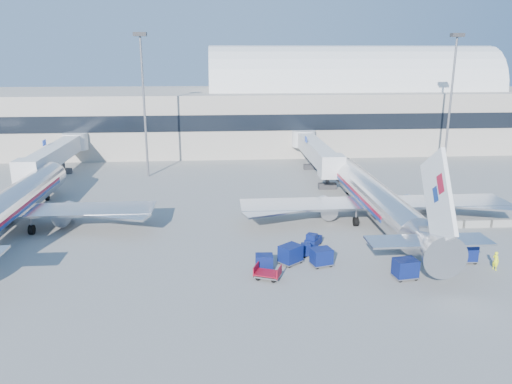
{
  "coord_description": "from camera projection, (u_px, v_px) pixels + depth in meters",
  "views": [
    {
      "loc": [
        -8.46,
        -50.61,
        19.57
      ],
      "look_at": [
        -4.11,
        6.0,
        3.68
      ],
      "focal_mm": 35.0,
      "sensor_mm": 36.0,
      "label": 1
    }
  ],
  "objects": [
    {
      "name": "mast_east",
      "position": [
        452.0,
        83.0,
        81.53
      ],
      "size": [
        2.0,
        1.2,
        22.6
      ],
      "color": "slate",
      "rests_on": "ground"
    },
    {
      "name": "tug_left",
      "position": [
        313.0,
        240.0,
        52.1
      ],
      "size": [
        2.19,
        2.55,
        1.5
      ],
      "rotation": [
        0.0,
        0.0,
        1.01
      ],
      "color": "#0A164F",
      "rests_on": "ground"
    },
    {
      "name": "barrier_near",
      "position": [
        449.0,
        224.0,
        57.62
      ],
      "size": [
        3.0,
        0.55,
        0.9
      ],
      "primitive_type": "cube",
      "color": "#9E9E96",
      "rests_on": "ground"
    },
    {
      "name": "jetbridge_near",
      "position": [
        314.0,
        149.0,
        83.58
      ],
      "size": [
        4.4,
        27.5,
        6.25
      ],
      "color": "silver",
      "rests_on": "ground"
    },
    {
      "name": "cart_train_a",
      "position": [
        321.0,
        257.0,
        47.26
      ],
      "size": [
        2.27,
        1.94,
        1.72
      ],
      "rotation": [
        0.0,
        0.0,
        0.26
      ],
      "color": "#0A164F",
      "rests_on": "ground"
    },
    {
      "name": "tug_lead",
      "position": [
        309.0,
        250.0,
        49.72
      ],
      "size": [
        2.13,
        1.29,
        1.31
      ],
      "rotation": [
        0.0,
        0.0,
        0.15
      ],
      "color": "#0A164F",
      "rests_on": "ground"
    },
    {
      "name": "cart_open_red",
      "position": [
        268.0,
        274.0,
        44.62
      ],
      "size": [
        2.71,
        2.34,
        0.61
      ],
      "rotation": [
        0.0,
        0.0,
        -0.39
      ],
      "color": "slate",
      "rests_on": "ground"
    },
    {
      "name": "barrier_mid",
      "position": [
        477.0,
        224.0,
        57.86
      ],
      "size": [
        3.0,
        0.55,
        0.9
      ],
      "primitive_type": "cube",
      "color": "#9E9E96",
      "rests_on": "ground"
    },
    {
      "name": "tug_right",
      "position": [
        427.0,
        237.0,
        52.8
      ],
      "size": [
        2.87,
        2.08,
        1.69
      ],
      "rotation": [
        0.0,
        0.0,
        -0.34
      ],
      "color": "#0A164F",
      "rests_on": "ground"
    },
    {
      "name": "cart_solo_far",
      "position": [
        465.0,
        253.0,
        48.13
      ],
      "size": [
        2.11,
        1.66,
        1.8
      ],
      "rotation": [
        0.0,
        0.0,
        -0.05
      ],
      "color": "#0A164F",
      "rests_on": "ground"
    },
    {
      "name": "mast_west",
      "position": [
        143.0,
        84.0,
        77.84
      ],
      "size": [
        2.0,
        1.2,
        22.6
      ],
      "color": "slate",
      "rests_on": "ground"
    },
    {
      "name": "terminal",
      "position": [
        193.0,
        112.0,
        105.2
      ],
      "size": [
        170.0,
        28.15,
        21.0
      ],
      "color": "#B2AA9E",
      "rests_on": "ground"
    },
    {
      "name": "cart_solo_near",
      "position": [
        405.0,
        268.0,
        44.57
      ],
      "size": [
        2.3,
        1.88,
        1.84
      ],
      "rotation": [
        0.0,
        0.0,
        0.15
      ],
      "color": "#0A164F",
      "rests_on": "ground"
    },
    {
      "name": "ground",
      "position": [
        298.0,
        238.0,
        54.49
      ],
      "size": [
        260.0,
        260.0,
        0.0
      ],
      "primitive_type": "plane",
      "color": "gray",
      "rests_on": "ground"
    },
    {
      "name": "barrier_far",
      "position": [
        504.0,
        223.0,
        58.11
      ],
      "size": [
        3.0,
        0.55,
        0.9
      ],
      "primitive_type": "cube",
      "color": "#9E9E96",
      "rests_on": "ground"
    },
    {
      "name": "cart_train_b",
      "position": [
        290.0,
        254.0,
        47.73
      ],
      "size": [
        2.64,
        2.56,
        1.85
      ],
      "rotation": [
        0.0,
        0.0,
        0.67
      ],
      "color": "#0A164F",
      "rests_on": "ground"
    },
    {
      "name": "ramp_worker",
      "position": [
        496.0,
        261.0,
        46.4
      ],
      "size": [
        0.63,
        0.77,
        1.81
      ],
      "primitive_type": "imported",
      "rotation": [
        0.0,
        0.0,
        1.91
      ],
      "color": "#D5EA18",
      "rests_on": "ground"
    },
    {
      "name": "cart_train_c",
      "position": [
        264.0,
        262.0,
        46.4
      ],
      "size": [
        1.76,
        1.37,
        1.5
      ],
      "rotation": [
        0.0,
        0.0,
        -0.05
      ],
      "color": "#0A164F",
      "rests_on": "ground"
    },
    {
      "name": "airliner_main",
      "position": [
        376.0,
        199.0,
        58.77
      ],
      "size": [
        32.0,
        37.26,
        12.07
      ],
      "color": "silver",
      "rests_on": "ground"
    },
    {
      "name": "airliner_mid",
      "position": [
        8.0,
        207.0,
        55.67
      ],
      "size": [
        32.0,
        37.26,
        12.07
      ],
      "color": "silver",
      "rests_on": "ground"
    },
    {
      "name": "jetbridge_mid",
      "position": [
        57.0,
        153.0,
        80.48
      ],
      "size": [
        4.4,
        27.5,
        6.25
      ],
      "color": "silver",
      "rests_on": "ground"
    }
  ]
}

